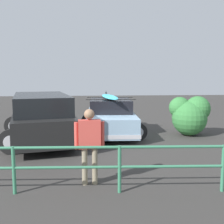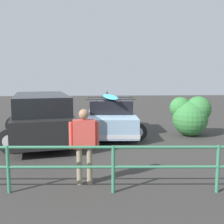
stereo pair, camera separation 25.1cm
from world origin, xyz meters
name	(u,v)px [view 1 (the left image)]	position (x,y,z in m)	size (l,w,h in m)	color
ground_plane	(100,134)	(0.00, 0.00, -0.01)	(44.00, 44.00, 0.02)	#383533
sedan_car	(111,117)	(-0.44, -0.07, 0.65)	(2.57, 4.05, 1.64)	#8CADC6
suv_car	(41,117)	(2.07, 0.98, 0.86)	(3.21, 5.07, 1.64)	black
person_bystander	(90,140)	(0.43, 5.13, 0.96)	(0.62, 0.21, 1.60)	gray
railing_fence	(172,160)	(-1.15, 5.66, 0.64)	(10.23, 0.67, 0.94)	#387F5B
bush_near_left	(192,115)	(-3.53, 0.44, 0.78)	(1.52, 1.38, 1.51)	brown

